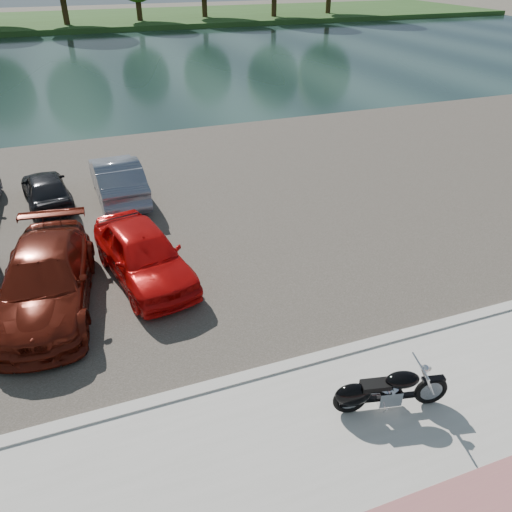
{
  "coord_description": "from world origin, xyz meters",
  "views": [
    {
      "loc": [
        -4.61,
        -5.33,
        7.79
      ],
      "look_at": [
        -0.76,
        5.05,
        1.1
      ],
      "focal_mm": 35.0,
      "sensor_mm": 36.0,
      "label": 1
    }
  ],
  "objects": [
    {
      "name": "ground",
      "position": [
        0.0,
        0.0,
        0.0
      ],
      "size": [
        200.0,
        200.0,
        0.0
      ],
      "primitive_type": "plane",
      "color": "#595447",
      "rests_on": "ground"
    },
    {
      "name": "promenade",
      "position": [
        0.0,
        -1.0,
        0.05
      ],
      "size": [
        60.0,
        6.0,
        0.1
      ],
      "primitive_type": "cube",
      "color": "#B8B7AE",
      "rests_on": "ground"
    },
    {
      "name": "kerb",
      "position": [
        0.0,
        2.0,
        0.07
      ],
      "size": [
        60.0,
        0.3,
        0.14
      ],
      "primitive_type": "cube",
      "color": "#B8B7AE",
      "rests_on": "ground"
    },
    {
      "name": "parking_lot",
      "position": [
        0.0,
        11.0,
        0.02
      ],
      "size": [
        60.0,
        18.0,
        0.04
      ],
      "primitive_type": "cube",
      "color": "#3B3730",
      "rests_on": "ground"
    },
    {
      "name": "river",
      "position": [
        0.0,
        40.0,
        0.0
      ],
      "size": [
        120.0,
        40.0,
        0.0
      ],
      "primitive_type": "cube",
      "color": "#1A2E2C",
      "rests_on": "ground"
    },
    {
      "name": "far_bank",
      "position": [
        0.0,
        72.0,
        0.3
      ],
      "size": [
        120.0,
        24.0,
        0.6
      ],
      "primitive_type": "cube",
      "color": "#294B1B",
      "rests_on": "ground"
    },
    {
      "name": "motorcycle",
      "position": [
        0.05,
        0.29,
        0.56
      ],
      "size": [
        2.3,
        0.88,
        1.05
      ],
      "rotation": [
        0.0,
        0.0,
        -0.22
      ],
      "color": "black",
      "rests_on": "promenade"
    },
    {
      "name": "car_3",
      "position": [
        -5.95,
        6.23,
        0.81
      ],
      "size": [
        2.79,
        5.53,
        1.54
      ],
      "primitive_type": "imported",
      "rotation": [
        0.0,
        0.0,
        -0.12
      ],
      "color": "#57160C",
      "rests_on": "parking_lot"
    },
    {
      "name": "car_4",
      "position": [
        -3.44,
        6.69,
        0.8
      ],
      "size": [
        2.62,
        4.74,
        1.52
      ],
      "primitive_type": "imported",
      "rotation": [
        0.0,
        0.0,
        0.19
      ],
      "color": "red",
      "rests_on": "parking_lot"
    },
    {
      "name": "car_8",
      "position": [
        -5.9,
        12.68,
        0.66
      ],
      "size": [
        1.96,
        3.83,
        1.25
      ],
      "primitive_type": "imported",
      "rotation": [
        0.0,
        0.0,
        3.28
      ],
      "color": "black",
      "rests_on": "parking_lot"
    },
    {
      "name": "car_9",
      "position": [
        -3.43,
        12.42,
        0.8
      ],
      "size": [
        1.77,
        4.65,
        1.51
      ],
      "primitive_type": "imported",
      "rotation": [
        0.0,
        0.0,
        3.18
      ],
      "color": "slate",
      "rests_on": "parking_lot"
    }
  ]
}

